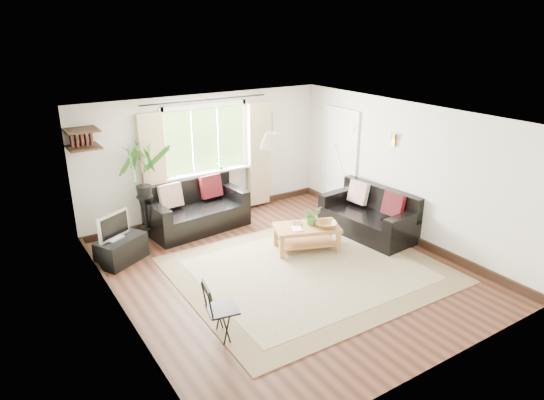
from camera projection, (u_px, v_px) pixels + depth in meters
floor at (286, 271)px, 7.55m from camera, size 5.50×5.50×0.00m
ceiling at (288, 117)px, 6.72m from camera, size 5.50×5.50×0.00m
wall_back at (206, 157)px, 9.30m from camera, size 5.00×0.02×2.40m
wall_front at (438, 276)px, 4.97m from camera, size 5.00×0.02×2.40m
wall_left at (116, 237)px, 5.87m from camera, size 0.02×5.50×2.40m
wall_right at (406, 172)px, 8.40m from camera, size 0.02×5.50×2.40m
rug at (308, 270)px, 7.56m from camera, size 3.94×3.39×0.02m
window at (206, 139)px, 9.15m from camera, size 2.50×0.16×2.16m
door at (340, 161)px, 9.80m from camera, size 0.06×0.96×2.06m
corner_shelf at (83, 139)px, 7.73m from camera, size 0.50×0.50×0.34m
pendant_lamp at (272, 137)px, 7.16m from camera, size 0.36×0.36×0.54m
wall_sconce at (393, 138)px, 8.41m from camera, size 0.12×0.12×0.28m
sofa_back at (197, 207)px, 8.94m from camera, size 1.88×1.08×0.85m
sofa_right at (368, 214)px, 8.70m from camera, size 1.79×1.02×0.81m
coffee_table at (307, 238)px, 8.17m from camera, size 1.20×0.93×0.44m
table_plant at (312, 215)px, 8.10m from camera, size 0.31×0.27×0.34m
bowl at (326, 224)px, 8.05m from camera, size 0.47×0.47×0.08m
book_a at (293, 229)px, 7.95m from camera, size 0.22×0.25×0.02m
book_b at (293, 224)px, 8.16m from camera, size 0.23×0.25×0.02m
tv_stand at (122, 250)px, 7.76m from camera, size 0.90×0.76×0.42m
tv at (113, 226)px, 7.57m from camera, size 0.62×0.46×0.46m
palm_stand at (144, 192)px, 8.41m from camera, size 0.75×0.75×1.73m
folding_chair at (222, 310)px, 5.84m from camera, size 0.46×0.46×0.76m
sill_plant at (221, 163)px, 9.38m from camera, size 0.14×0.10×0.27m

